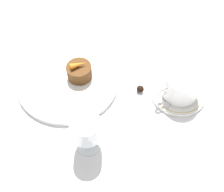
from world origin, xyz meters
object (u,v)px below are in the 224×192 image
(coffee_cup, at_px, (181,85))
(dessert_cake, at_px, (79,71))
(dinner_plate, at_px, (68,80))
(fork, at_px, (134,70))
(wine_glass, at_px, (86,130))

(coffee_cup, height_order, dessert_cake, coffee_cup)
(dinner_plate, relative_size, coffee_cup, 2.32)
(fork, relative_size, dessert_cake, 2.83)
(dinner_plate, height_order, dessert_cake, dessert_cake)
(dinner_plate, relative_size, dessert_cake, 4.15)
(wine_glass, bearing_deg, dinner_plate, -94.94)
(fork, bearing_deg, dessert_cake, -12.59)
(wine_glass, height_order, fork, wine_glass)
(dinner_plate, bearing_deg, dessert_cake, 170.63)
(dinner_plate, distance_m, coffee_cup, 0.29)
(wine_glass, distance_m, dessert_cake, 0.20)
(coffee_cup, relative_size, dessert_cake, 1.79)
(dinner_plate, distance_m, dessert_cake, 0.04)
(coffee_cup, bearing_deg, fork, -60.66)
(wine_glass, xyz_separation_m, fork, (-0.19, -0.15, -0.07))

